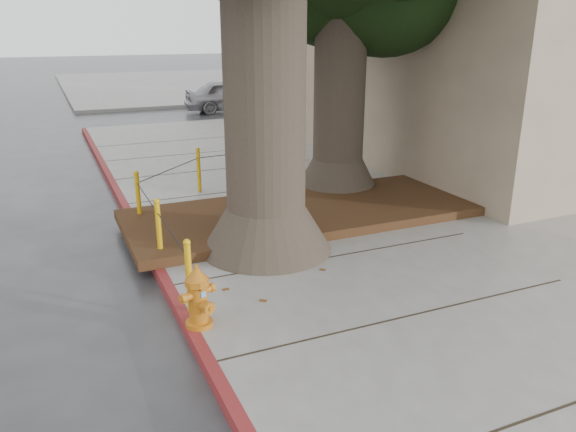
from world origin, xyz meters
name	(u,v)px	position (x,y,z in m)	size (l,w,h in m)	color
ground	(374,335)	(0.00, 0.00, 0.00)	(140.00, 140.00, 0.00)	#28282B
sidewalk_main	(567,208)	(6.00, 2.50, 0.07)	(16.00, 26.00, 0.15)	slate
sidewalk_far	(199,83)	(6.00, 30.00, 0.07)	(16.00, 20.00, 0.15)	slate
curb_red	(162,276)	(-2.00, 2.50, 0.07)	(0.14, 26.00, 0.16)	maroon
planter_bed	(303,212)	(0.90, 3.90, 0.23)	(6.40, 2.60, 0.16)	black
building_side_white	(375,8)	(16.00, 26.00, 4.50)	(10.00, 10.00, 9.00)	silver
bollard_ring	(202,194)	(-0.87, 4.38, 0.66)	(3.79, 5.39, 0.95)	#E2A50C
fire_hydrant	(198,297)	(-1.90, 0.79, 0.53)	(0.42, 0.42, 0.77)	#CA6E14
car_silver	(232,96)	(4.23, 18.16, 0.67)	(1.58, 3.93, 1.34)	#9B9B9F
car_red	(305,90)	(8.54, 19.96, 0.56)	(1.20, 3.43, 1.13)	maroon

